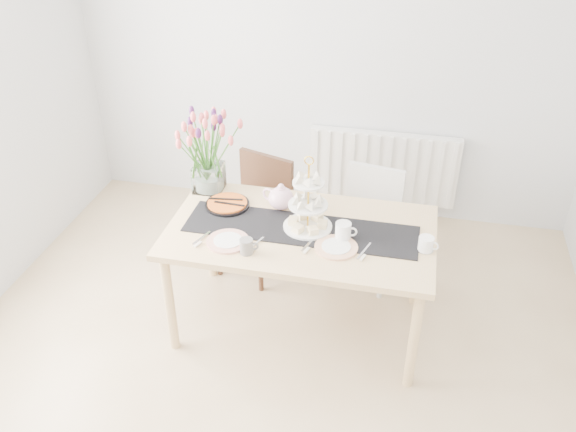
% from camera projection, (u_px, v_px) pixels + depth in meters
% --- Properties ---
extents(room_shell, '(4.50, 4.50, 4.50)m').
position_uv_depth(room_shell, '(248.00, 210.00, 2.80)').
color(room_shell, tan).
rests_on(room_shell, ground).
extents(radiator, '(1.20, 0.08, 0.60)m').
position_uv_depth(radiator, '(383.00, 167.00, 4.97)').
color(radiator, white).
rests_on(radiator, room_shell).
extents(dining_table, '(1.60, 0.90, 0.75)m').
position_uv_depth(dining_table, '(301.00, 240.00, 3.70)').
color(dining_table, '#D6B473').
rests_on(dining_table, ground).
extents(chair_brown, '(0.54, 0.54, 0.87)m').
position_uv_depth(chair_brown, '(259.00, 207.00, 4.35)').
color(chair_brown, '#352013').
rests_on(chair_brown, ground).
extents(chair_white, '(0.47, 0.47, 0.82)m').
position_uv_depth(chair_white, '(369.00, 217.00, 4.29)').
color(chair_white, silver).
rests_on(chair_white, ground).
extents(table_runner, '(1.40, 0.35, 0.01)m').
position_uv_depth(table_runner, '(301.00, 229.00, 3.65)').
color(table_runner, black).
rests_on(table_runner, dining_table).
extents(tulip_vase, '(0.66, 0.66, 0.57)m').
position_uv_depth(tulip_vase, '(206.00, 140.00, 3.86)').
color(tulip_vase, silver).
rests_on(tulip_vase, dining_table).
extents(cake_stand, '(0.29, 0.29, 0.43)m').
position_uv_depth(cake_stand, '(308.00, 211.00, 3.60)').
color(cake_stand, gold).
rests_on(cake_stand, dining_table).
extents(teapot, '(0.31, 0.28, 0.17)m').
position_uv_depth(teapot, '(281.00, 198.00, 3.81)').
color(teapot, white).
rests_on(teapot, dining_table).
extents(cream_jug, '(0.11, 0.11, 0.09)m').
position_uv_depth(cream_jug, '(426.00, 244.00, 3.45)').
color(cream_jug, white).
rests_on(cream_jug, dining_table).
extents(tart_tin, '(0.28, 0.28, 0.03)m').
position_uv_depth(tart_tin, '(227.00, 205.00, 3.87)').
color(tart_tin, black).
rests_on(tart_tin, dining_table).
extents(mug_grey, '(0.09, 0.09, 0.09)m').
position_uv_depth(mug_grey, '(246.00, 246.00, 3.43)').
color(mug_grey, slate).
rests_on(mug_grey, dining_table).
extents(mug_white, '(0.10, 0.10, 0.11)m').
position_uv_depth(mug_white, '(343.00, 231.00, 3.54)').
color(mug_white, white).
rests_on(mug_white, dining_table).
extents(plate_left, '(0.32, 0.32, 0.01)m').
position_uv_depth(plate_left, '(228.00, 241.00, 3.54)').
color(plate_left, white).
rests_on(plate_left, dining_table).
extents(plate_right, '(0.32, 0.32, 0.01)m').
position_uv_depth(plate_right, '(336.00, 247.00, 3.49)').
color(plate_right, silver).
rests_on(plate_right, dining_table).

